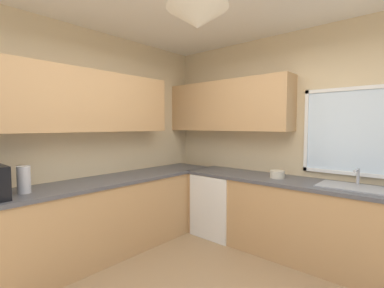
{
  "coord_description": "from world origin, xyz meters",
  "views": [
    {
      "loc": [
        1.26,
        -1.49,
        1.52
      ],
      "look_at": [
        -0.78,
        0.83,
        1.31
      ],
      "focal_mm": 25.53,
      "sensor_mm": 36.0,
      "label": 1
    }
  ],
  "objects_px": {
    "dishwasher": "(220,204)",
    "kettle": "(24,180)",
    "bowl": "(277,174)",
    "sink_assembly": "(355,187)"
  },
  "relations": [
    {
      "from": "bowl",
      "to": "kettle",
      "type": "bearing_deg",
      "value": -122.66
    },
    {
      "from": "sink_assembly",
      "to": "bowl",
      "type": "bearing_deg",
      "value": -179.59
    },
    {
      "from": "bowl",
      "to": "dishwasher",
      "type": "bearing_deg",
      "value": -177.9
    },
    {
      "from": "sink_assembly",
      "to": "bowl",
      "type": "height_order",
      "value": "sink_assembly"
    },
    {
      "from": "sink_assembly",
      "to": "bowl",
      "type": "distance_m",
      "value": 0.82
    },
    {
      "from": "dishwasher",
      "to": "sink_assembly",
      "type": "distance_m",
      "value": 1.7
    },
    {
      "from": "dishwasher",
      "to": "bowl",
      "type": "distance_m",
      "value": 0.97
    },
    {
      "from": "dishwasher",
      "to": "kettle",
      "type": "height_order",
      "value": "kettle"
    },
    {
      "from": "dishwasher",
      "to": "kettle",
      "type": "xyz_separation_m",
      "value": [
        -0.64,
        -2.24,
        0.6
      ]
    },
    {
      "from": "dishwasher",
      "to": "sink_assembly",
      "type": "relative_size",
      "value": 1.27
    }
  ]
}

